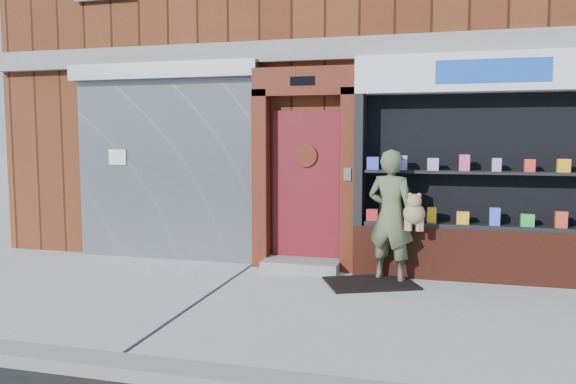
% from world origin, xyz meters
% --- Properties ---
extents(ground, '(80.00, 80.00, 0.00)m').
position_xyz_m(ground, '(0.00, 0.00, 0.00)').
color(ground, '#9E9E99').
rests_on(ground, ground).
extents(building, '(12.00, 8.16, 8.00)m').
position_xyz_m(building, '(-0.00, 5.99, 4.00)').
color(building, '#572613').
rests_on(building, ground).
extents(shutter_bay, '(3.10, 0.30, 3.04)m').
position_xyz_m(shutter_bay, '(-3.00, 1.93, 1.72)').
color(shutter_bay, gray).
rests_on(shutter_bay, ground).
extents(red_door_bay, '(1.52, 0.58, 2.90)m').
position_xyz_m(red_door_bay, '(-0.75, 1.86, 1.46)').
color(red_door_bay, '#4C180D').
rests_on(red_door_bay, ground).
extents(pharmacy_bay, '(3.50, 0.41, 3.00)m').
position_xyz_m(pharmacy_bay, '(1.75, 1.81, 1.37)').
color(pharmacy_bay, '#582115').
rests_on(pharmacy_bay, ground).
extents(woman, '(0.82, 0.60, 1.75)m').
position_xyz_m(woman, '(0.54, 1.45, 0.88)').
color(woman, '#525D3D').
rests_on(woman, ground).
extents(doormat, '(1.35, 1.17, 0.03)m').
position_xyz_m(doormat, '(0.30, 1.19, 0.01)').
color(doormat, black).
rests_on(doormat, ground).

